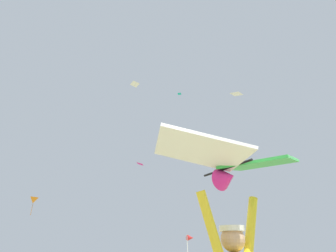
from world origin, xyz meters
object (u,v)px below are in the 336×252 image
(held_stunt_kite, at_px, (231,163))
(distant_kite_white_far_center, at_px, (135,84))
(distant_kite_magenta_mid_right, at_px, (140,164))
(marker_flag, at_px, (190,241))
(distant_kite_teal_low_right, at_px, (164,131))
(distant_kite_teal_overhead_distant, at_px, (179,94))
(distant_kite_white_low_left, at_px, (237,93))
(distant_kite_orange_high_left, at_px, (34,200))

(held_stunt_kite, relative_size, distant_kite_white_far_center, 1.86)
(distant_kite_magenta_mid_right, height_order, marker_flag, distant_kite_magenta_mid_right)
(distant_kite_teal_low_right, relative_size, distant_kite_magenta_mid_right, 1.10)
(distant_kite_teal_overhead_distant, bearing_deg, distant_kite_white_far_center, -141.18)
(distant_kite_teal_low_right, distance_m, distant_kite_white_far_center, 12.21)
(distant_kite_teal_overhead_distant, bearing_deg, marker_flag, -113.12)
(distant_kite_white_far_center, bearing_deg, distant_kite_teal_overhead_distant, 38.82)
(distant_kite_teal_low_right, relative_size, distant_kite_teal_overhead_distant, 2.20)
(distant_kite_white_low_left, bearing_deg, distant_kite_white_far_center, 121.78)
(held_stunt_kite, xyz_separation_m, distant_kite_white_low_left, (8.93, 11.14, 9.45))
(distant_kite_teal_low_right, distance_m, marker_flag, 27.47)
(held_stunt_kite, xyz_separation_m, distant_kite_orange_high_left, (-4.42, 27.32, 3.57))
(held_stunt_kite, xyz_separation_m, distant_kite_white_far_center, (3.37, 20.11, 14.64))
(distant_kite_white_far_center, xyz_separation_m, marker_flag, (0.09, -11.77, -15.16))
(distant_kite_magenta_mid_right, relative_size, marker_flag, 0.54)
(distant_kite_white_low_left, height_order, distant_kite_teal_overhead_distant, distant_kite_teal_overhead_distant)
(distant_kite_teal_low_right, bearing_deg, distant_kite_orange_high_left, -168.98)
(distant_kite_teal_overhead_distant, bearing_deg, distant_kite_white_low_left, -98.33)
(distant_kite_white_far_center, distance_m, distant_kite_teal_overhead_distant, 10.87)
(distant_kite_teal_low_right, xyz_separation_m, distant_kite_magenta_mid_right, (-3.09, 0.67, -5.09))
(distant_kite_teal_low_right, distance_m, distant_kite_teal_overhead_distant, 5.75)
(distant_kite_orange_high_left, height_order, distant_kite_teal_overhead_distant, distant_kite_teal_overhead_distant)
(distant_kite_magenta_mid_right, bearing_deg, distant_kite_white_far_center, -109.51)
(distant_kite_magenta_mid_right, height_order, distant_kite_white_low_left, distant_kite_magenta_mid_right)
(distant_kite_white_far_center, relative_size, distant_kite_teal_overhead_distant, 1.91)
(distant_kite_teal_overhead_distant, distance_m, marker_flag, 27.60)
(marker_flag, bearing_deg, distant_kite_white_low_left, 27.08)
(held_stunt_kite, distance_m, distant_kite_white_low_left, 17.12)
(distant_kite_teal_low_right, bearing_deg, held_stunt_kite, -108.78)
(held_stunt_kite, distance_m, distant_kite_orange_high_left, 27.91)
(distant_kite_white_low_left, bearing_deg, held_stunt_kite, -128.72)
(distant_kite_teal_low_right, relative_size, distant_kite_white_low_left, 1.23)
(distant_kite_teal_low_right, xyz_separation_m, distant_kite_white_far_center, (-6.89, -10.07, -0.05))
(distant_kite_white_low_left, bearing_deg, distant_kite_orange_high_left, 129.52)
(distant_kite_magenta_mid_right, relative_size, distant_kite_teal_overhead_distant, 1.99)
(distant_kite_teal_low_right, relative_size, distant_kite_orange_high_left, 0.66)
(held_stunt_kite, distance_m, distant_kite_teal_low_right, 35.10)
(distant_kite_white_low_left, distance_m, distant_kite_teal_overhead_distant, 18.07)
(distant_kite_teal_overhead_distant, bearing_deg, distant_kite_magenta_mid_right, 131.64)
(distant_kite_teal_low_right, xyz_separation_m, distant_kite_teal_overhead_distant, (0.89, -3.81, 4.21))
(held_stunt_kite, xyz_separation_m, distant_kite_teal_overhead_distant, (11.16, 26.38, 18.90))
(held_stunt_kite, distance_m, distant_kite_white_far_center, 25.10)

